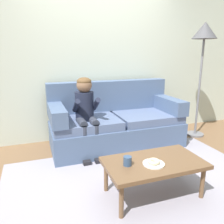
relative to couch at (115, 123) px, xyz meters
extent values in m
plane|color=brown|center=(-0.13, -0.85, -0.35)|extent=(10.00, 10.00, 0.00)
cube|color=beige|center=(-0.13, 0.55, 1.05)|extent=(8.00, 0.10, 2.80)
cube|color=#9993A3|center=(-0.13, -1.10, -0.35)|extent=(2.96, 1.82, 0.01)
cube|color=slate|center=(0.00, -0.05, -0.16)|extent=(1.98, 0.90, 0.38)
cube|color=slate|center=(-0.50, -0.10, 0.09)|extent=(0.95, 0.74, 0.12)
cube|color=slate|center=(0.50, -0.10, 0.09)|extent=(0.95, 0.74, 0.12)
cube|color=slate|center=(0.00, 0.30, 0.39)|extent=(1.98, 0.20, 0.48)
cube|color=slate|center=(-0.89, -0.05, 0.26)|extent=(0.20, 0.90, 0.22)
cube|color=slate|center=(0.89, -0.05, 0.26)|extent=(0.20, 0.90, 0.22)
cube|color=brown|center=(-0.10, -1.39, 0.01)|extent=(0.99, 0.55, 0.04)
cylinder|color=brown|center=(-0.53, -1.61, -0.18)|extent=(0.04, 0.04, 0.34)
cylinder|color=brown|center=(0.33, -1.61, -0.18)|extent=(0.04, 0.04, 0.34)
cylinder|color=brown|center=(-0.53, -1.17, -0.18)|extent=(0.04, 0.04, 0.34)
cylinder|color=brown|center=(0.33, -1.17, -0.18)|extent=(0.04, 0.04, 0.34)
cylinder|color=#1E2338|center=(-0.51, -0.13, 0.35)|extent=(0.26, 0.26, 0.40)
sphere|color=#846047|center=(-0.51, -0.15, 0.64)|extent=(0.21, 0.21, 0.21)
ellipsoid|color=brown|center=(-0.51, -0.15, 0.69)|extent=(0.20, 0.20, 0.12)
cylinder|color=#333847|center=(-0.59, -0.28, 0.16)|extent=(0.11, 0.30, 0.11)
cylinder|color=#333847|center=(-0.59, -0.43, -0.07)|extent=(0.09, 0.09, 0.44)
cube|color=black|center=(-0.59, -0.48, -0.32)|extent=(0.10, 0.20, 0.06)
cylinder|color=#1E2338|center=(-0.64, -0.24, 0.38)|extent=(0.07, 0.29, 0.23)
cylinder|color=#333847|center=(-0.43, -0.28, 0.16)|extent=(0.11, 0.30, 0.11)
cylinder|color=#333847|center=(-0.43, -0.43, -0.07)|extent=(0.09, 0.09, 0.44)
cube|color=black|center=(-0.43, -0.48, -0.32)|extent=(0.10, 0.20, 0.06)
cylinder|color=#1E2338|center=(-0.37, -0.24, 0.38)|extent=(0.07, 0.29, 0.23)
cylinder|color=white|center=(-0.14, -1.45, 0.04)|extent=(0.21, 0.21, 0.01)
torus|color=beige|center=(-0.14, -1.45, 0.06)|extent=(0.15, 0.15, 0.04)
cylinder|color=#334C72|center=(-0.38, -1.38, 0.07)|extent=(0.08, 0.08, 0.09)
cube|color=red|center=(0.53, -0.80, -0.33)|extent=(0.16, 0.09, 0.05)
cylinder|color=red|center=(0.44, -0.80, -0.33)|extent=(0.06, 0.06, 0.05)
cylinder|color=red|center=(0.61, -0.80, -0.33)|extent=(0.06, 0.06, 0.05)
cylinder|color=slate|center=(1.50, -0.08, -0.34)|extent=(0.30, 0.30, 0.03)
cylinder|color=slate|center=(1.50, -0.08, 0.51)|extent=(0.04, 0.04, 1.66)
cone|color=#4C4C51|center=(1.50, -0.08, 1.42)|extent=(0.40, 0.40, 0.26)
camera|label=1|loc=(-1.18, -3.19, 1.07)|focal=36.38mm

